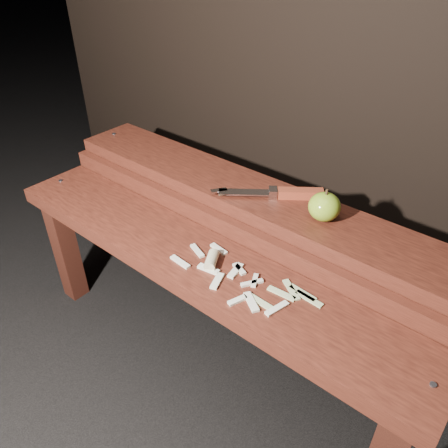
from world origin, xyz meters
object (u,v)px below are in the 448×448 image
Objects in this scene: apple at (324,207)px; bench_front_tier at (193,278)px; bench_rear_tier at (249,218)px; knife at (286,193)px.

bench_front_tier is at bearing -132.37° from apple.
apple is (0.21, 0.00, 0.12)m from bench_rear_tier.
bench_front_tier is 0.36m from apple.
bench_front_tier is at bearing -109.21° from knife.
bench_rear_tier is 15.05× the size of apple.
apple is 0.33× the size of knife.
knife is (0.09, 0.03, 0.10)m from bench_rear_tier.
knife is at bearing 70.79° from bench_front_tier.
knife is at bearing 168.03° from apple.
knife is (-0.12, 0.03, -0.02)m from apple.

